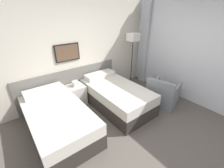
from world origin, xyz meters
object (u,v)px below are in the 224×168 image
Objects in this scene: nightstand at (77,94)px; floor_lamp at (133,41)px; bed_near_door at (58,119)px; armchair at (163,94)px; bed_near_window at (116,96)px.

floor_lamp reaches higher than nightstand.
armchair reaches higher than bed_near_door.
nightstand is 2.29m from floor_lamp.
bed_near_door is 2.78m from armchair.
floor_lamp is (2.71, 0.61, 1.21)m from bed_near_door.
bed_near_window is at bearing 0.00° from bed_near_door.
bed_near_window is 1.77m from floor_lamp.
armchair is at bearing -36.62° from nightstand.
nightstand is at bearing 38.62° from armchair.
bed_near_window is at bearing 43.55° from armchair.
nightstand is (-0.78, 0.72, -0.02)m from bed_near_window.
armchair is at bearing -14.42° from bed_near_door.
armchair is (-0.02, -1.30, -1.25)m from floor_lamp.
bed_near_window is (1.57, 0.00, 0.00)m from bed_near_door.
bed_near_window is 2.02× the size of armchair.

